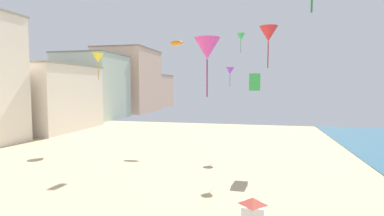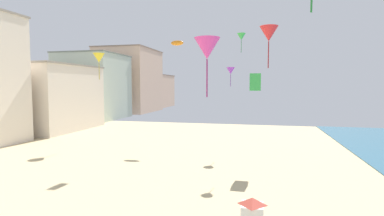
{
  "view_description": "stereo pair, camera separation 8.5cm",
  "coord_description": "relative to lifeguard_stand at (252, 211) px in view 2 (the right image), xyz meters",
  "views": [
    {
      "loc": [
        8.61,
        -2.67,
        8.13
      ],
      "look_at": [
        4.3,
        16.3,
        6.68
      ],
      "focal_mm": 27.55,
      "sensor_mm": 36.0,
      "label": 1
    },
    {
      "loc": [
        8.7,
        -2.65,
        8.13
      ],
      "look_at": [
        4.3,
        16.3,
        6.68
      ],
      "focal_mm": 27.55,
      "sensor_mm": 36.0,
      "label": 2
    }
  ],
  "objects": [
    {
      "name": "kite_orange_parafoil",
      "position": [
        -11.55,
        26.89,
        12.52
      ],
      "size": [
        1.86,
        0.52,
        0.72
      ],
      "color": "orange"
    },
    {
      "name": "lifeguard_stand",
      "position": [
        0.0,
        0.0,
        0.0
      ],
      "size": [
        1.1,
        1.1,
        2.55
      ],
      "rotation": [
        0.0,
        0.0,
        -0.31
      ],
      "color": "white",
      "rests_on": "ground"
    },
    {
      "name": "kite_green_delta_2",
      "position": [
        -1.82,
        18.31,
        11.66
      ],
      "size": [
        0.92,
        0.92,
        2.1
      ],
      "color": "green"
    },
    {
      "name": "boardwalk_hotel_distant",
      "position": [
        -40.3,
        72.42,
        8.02
      ],
      "size": [
        15.83,
        19.99,
        19.7
      ],
      "color": "beige",
      "rests_on": "ground"
    },
    {
      "name": "boardwalk_hotel_far",
      "position": [
        -40.3,
        51.59,
        6.19
      ],
      "size": [
        14.05,
        14.98,
        16.04
      ],
      "color": "#B7C6B2",
      "rests_on": "ground"
    },
    {
      "name": "boardwalk_hotel_furthest",
      "position": [
        -40.3,
        94.4,
        4.4
      ],
      "size": [
        11.67,
        18.37,
        12.47
      ],
      "color": "beige",
      "rests_on": "ground"
    },
    {
      "name": "boardwalk_hotel_mid",
      "position": [
        -40.3,
        32.66,
        4.18
      ],
      "size": [
        18.02,
        16.87,
        12.04
      ],
      "color": "silver",
      "rests_on": "ground"
    },
    {
      "name": "kite_yellow_delta",
      "position": [
        -22.21,
        23.56,
        10.28
      ],
      "size": [
        1.65,
        1.65,
        3.74
      ],
      "color": "yellow"
    },
    {
      "name": "kite_magenta_delta",
      "position": [
        -2.93,
        3.31,
        8.58
      ],
      "size": [
        1.6,
        1.6,
        3.64
      ],
      "color": "#DB3D9E"
    },
    {
      "name": "kite_green_box",
      "position": [
        -0.22,
        16.39,
        6.7
      ],
      "size": [
        1.12,
        1.12,
        1.75
      ],
      "color": "green"
    },
    {
      "name": "kite_purple_delta",
      "position": [
        -3.41,
        22.96,
        8.22
      ],
      "size": [
        1.07,
        1.07,
        2.43
      ],
      "color": "purple"
    },
    {
      "name": "kite_red_delta",
      "position": [
        0.93,
        11.82,
        10.77
      ],
      "size": [
        1.57,
        1.57,
        3.58
      ],
      "color": "red"
    }
  ]
}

